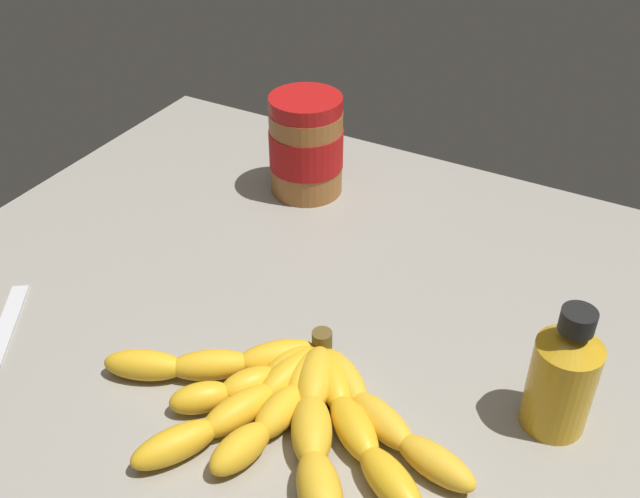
# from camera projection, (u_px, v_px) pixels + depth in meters

# --- Properties ---
(ground_plane) EXTENTS (0.90, 0.73, 0.03)m
(ground_plane) POSITION_uv_depth(u_px,v_px,m) (314.00, 316.00, 0.81)
(ground_plane) COLOR gray
(banana_bunch) EXTENTS (0.37, 0.22, 0.04)m
(banana_bunch) POSITION_uv_depth(u_px,v_px,m) (292.00, 406.00, 0.66)
(banana_bunch) COLOR gold
(banana_bunch) RESTS_ON ground_plane
(peanut_butter_jar) EXTENTS (0.10, 0.10, 0.13)m
(peanut_butter_jar) POSITION_uv_depth(u_px,v_px,m) (306.00, 146.00, 0.95)
(peanut_butter_jar) COLOR #9E602D
(peanut_butter_jar) RESTS_ON ground_plane
(honey_bottle) EXTENTS (0.06, 0.06, 0.13)m
(honey_bottle) POSITION_uv_depth(u_px,v_px,m) (563.00, 375.00, 0.63)
(honey_bottle) COLOR gold
(honey_bottle) RESTS_ON ground_plane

